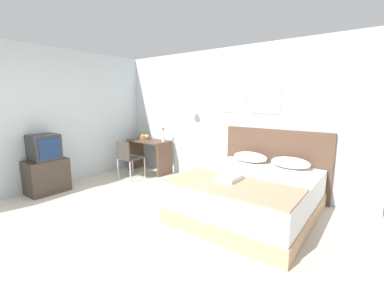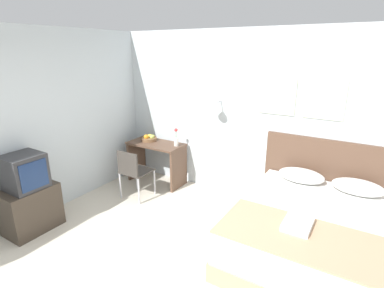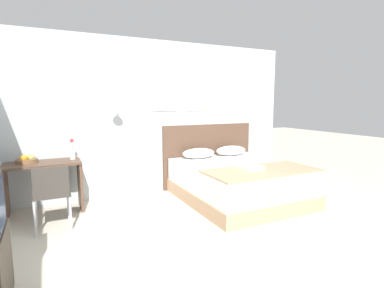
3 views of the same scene
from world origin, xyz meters
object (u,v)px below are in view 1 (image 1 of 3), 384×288
object	(u,v)px
desk_chair	(128,156)
fruit_bowl	(145,137)
headboard	(274,162)
pillow_left	(250,157)
flower_vase	(163,137)
tv_stand	(47,176)
bed	(249,195)
television	(44,147)
throw_blanket	(231,185)
pillow_right	(291,163)
folded_towel_near_foot	(229,178)
desk	(149,150)

from	to	relation	value
desk_chair	fruit_bowl	world-z (taller)	fruit_bowl
headboard	fruit_bowl	world-z (taller)	headboard
pillow_left	desk_chair	distance (m)	2.54
flower_vase	tv_stand	xyz separation A→B (m)	(-0.89, -2.15, -0.55)
bed	television	size ratio (longest dim) A/B	4.30
throw_blanket	tv_stand	bearing A→B (deg)	-166.75
headboard	pillow_right	bearing A→B (deg)	-36.97
fruit_bowl	television	xyz separation A→B (m)	(-0.29, -2.15, 0.05)
folded_towel_near_foot	flower_vase	size ratio (longest dim) A/B	1.13
throw_blanket	pillow_left	bearing A→B (deg)	104.54
fruit_bowl	tv_stand	size ratio (longest dim) A/B	0.42
desk_chair	flower_vase	world-z (taller)	flower_vase
pillow_right	fruit_bowl	bearing A→B (deg)	179.43
desk_chair	pillow_right	bearing A→B (deg)	13.30
headboard	flower_vase	size ratio (longest dim) A/B	5.90
folded_towel_near_foot	throw_blanket	bearing A→B (deg)	-50.65
throw_blanket	flower_vase	bearing A→B (deg)	150.90
pillow_left	fruit_bowl	distance (m)	2.70
pillow_left	flower_vase	xyz separation A→B (m)	(-2.10, 0.03, 0.17)
throw_blanket	desk_chair	size ratio (longest dim) A/B	2.03
throw_blanket	desk_chair	world-z (taller)	desk_chair
pillow_left	fruit_bowl	bearing A→B (deg)	179.28
pillow_right	desk_chair	size ratio (longest dim) A/B	0.74
desk_chair	flower_vase	size ratio (longest dim) A/B	2.64
flower_vase	television	size ratio (longest dim) A/B	0.68
bed	fruit_bowl	world-z (taller)	fruit_bowl
fruit_bowl	bed	bearing A→B (deg)	-14.59
pillow_right	throw_blanket	distance (m)	1.38
pillow_left	folded_towel_near_foot	size ratio (longest dim) A/B	1.73
bed	pillow_left	world-z (taller)	pillow_left
bed	desk_chair	distance (m)	2.78
desk	desk_chair	size ratio (longest dim) A/B	1.22
headboard	throw_blanket	bearing A→B (deg)	-90.00
bed	tv_stand	bearing A→B (deg)	-157.84
throw_blanket	desk	xyz separation A→B (m)	(-2.85, 1.31, -0.10)
desk	desk_chair	xyz separation A→B (m)	(0.08, -0.71, -0.01)
fruit_bowl	television	distance (m)	2.17
fruit_bowl	flower_vase	distance (m)	0.60
bed	throw_blanket	bearing A→B (deg)	-90.00
desk_chair	flower_vase	bearing A→B (deg)	67.24
desk	folded_towel_near_foot	bearing A→B (deg)	-23.18
headboard	tv_stand	xyz separation A→B (m)	(-3.34, -2.38, -0.28)
folded_towel_near_foot	desk	size ratio (longest dim) A/B	0.35
fruit_bowl	television	bearing A→B (deg)	-97.64
folded_towel_near_foot	flower_vase	xyz separation A→B (m)	(-2.33, 1.22, 0.21)
folded_towel_near_foot	desk_chair	bearing A→B (deg)	170.19
desk_chair	throw_blanket	bearing A→B (deg)	-12.19
headboard	flower_vase	xyz separation A→B (m)	(-2.45, -0.23, 0.27)
flower_vase	bed	bearing A→B (deg)	-17.84
throw_blanket	tv_stand	distance (m)	3.45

